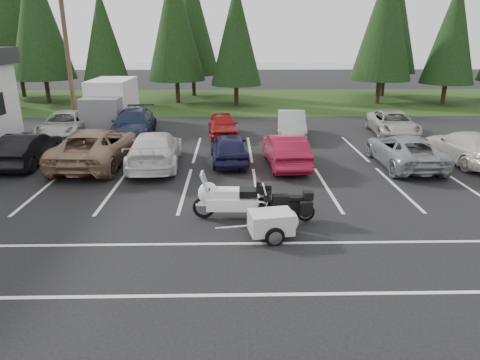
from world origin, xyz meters
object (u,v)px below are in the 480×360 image
box_truck (109,105)px  car_far_2 (223,125)px  utility_pole (67,50)px  car_near_3 (155,149)px  car_far_3 (291,125)px  car_far_4 (393,124)px  car_near_2 (96,147)px  touring_motorcycle (232,195)px  car_near_6 (404,150)px  car_near_1 (28,149)px  adventure_motorcycle (285,203)px  car_near_4 (229,148)px  car_near_5 (285,150)px  car_near_7 (466,147)px  car_far_1 (133,124)px  cargo_trailer (271,225)px  car_far_0 (66,124)px

box_truck → car_far_2: 7.60m
utility_pole → car_near_3: bearing=-51.9°
car_near_3 → car_far_2: size_ratio=1.34×
car_far_3 → car_far_4: 5.97m
car_near_2 → touring_motorcycle: car_near_2 is taller
car_near_2 → car_near_6: 13.71m
car_near_1 → adventure_motorcycle: (10.75, -6.51, -0.08)m
car_near_3 → car_near_6: car_near_3 is taller
car_near_4 → car_near_5: 2.56m
box_truck → car_near_2: box_truck is taller
box_truck → car_near_7: box_truck is taller
box_truck → car_near_3: box_truck is taller
car_near_1 → box_truck: bearing=-101.5°
car_far_1 → car_far_3: size_ratio=1.22×
utility_pole → car_near_1: (0.44, -7.52, -3.98)m
car_near_1 → adventure_motorcycle: car_near_1 is taller
car_near_1 → car_near_2: size_ratio=0.74×
cargo_trailer → adventure_motorcycle: bearing=55.1°
car_far_2 → cargo_trailer: (1.59, -13.02, -0.26)m
car_near_5 → car_far_2: 6.52m
car_far_3 → adventure_motorcycle: bearing=-93.1°
car_near_7 → cargo_trailer: 12.19m
car_near_6 → car_far_3: bearing=-53.2°
car_near_7 → car_far_3: bearing=-41.8°
car_near_4 → car_far_4: size_ratio=0.81×
box_truck → adventure_motorcycle: 17.21m
car_near_4 → adventure_motorcycle: (1.74, -6.63, -0.04)m
utility_pole → car_near_2: bearing=-65.2°
car_far_3 → adventure_motorcycle: size_ratio=2.08×
car_near_2 → car_near_4: size_ratio=1.49×
car_near_7 → car_far_0: bearing=-21.6°
car_far_3 → adventure_motorcycle: (-1.78, -11.70, -0.08)m
car_far_0 → car_far_2: size_ratio=1.29×
car_near_7 → car_far_2: car_near_7 is taller
car_near_5 → car_far_4: 9.24m
car_near_2 → car_near_5: car_near_2 is taller
car_near_1 → car_far_1: size_ratio=0.82×
car_near_1 → adventure_motorcycle: size_ratio=2.08×
car_near_7 → car_far_4: bearing=-82.9°
utility_pole → car_near_1: utility_pole is taller
car_near_2 → car_near_5: (8.42, -0.40, -0.10)m
cargo_trailer → car_far_1: bearing=107.6°
utility_pole → box_truck: utility_pole is taller
car_near_2 → car_near_3: (2.66, -0.29, -0.06)m
car_near_7 → utility_pole: bearing=-26.4°
touring_motorcycle → adventure_motorcycle: touring_motorcycle is taller
adventure_motorcycle → utility_pole: bearing=126.9°
car_near_3 → car_far_4: size_ratio=1.08×
car_far_4 → car_far_1: bearing=-174.2°
car_near_2 → touring_motorcycle: size_ratio=2.12×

